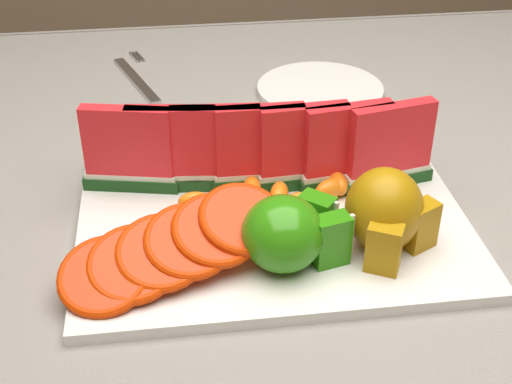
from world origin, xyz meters
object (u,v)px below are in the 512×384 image
at_px(platter, 272,221).
at_px(pear_cluster, 386,213).
at_px(side_plate, 320,90).
at_px(apple_cluster, 290,233).
at_px(fork, 136,78).

relative_size(platter, pear_cluster, 4.05).
relative_size(pear_cluster, side_plate, 0.45).
relative_size(platter, apple_cluster, 3.55).
xyz_separation_m(apple_cluster, fork, (-0.15, 0.47, -0.04)).
distance_m(platter, fork, 0.42).
bearing_deg(apple_cluster, platter, 93.92).
xyz_separation_m(platter, fork, (-0.14, 0.39, -0.00)).
height_order(platter, apple_cluster, apple_cluster).
distance_m(apple_cluster, side_plate, 0.40).
xyz_separation_m(side_plate, fork, (-0.26, 0.08, -0.00)).
distance_m(pear_cluster, side_plate, 0.38).
distance_m(apple_cluster, fork, 0.49).
bearing_deg(platter, pear_cluster, -31.43).
distance_m(pear_cluster, fork, 0.52).
bearing_deg(side_plate, pear_cluster, -92.43).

